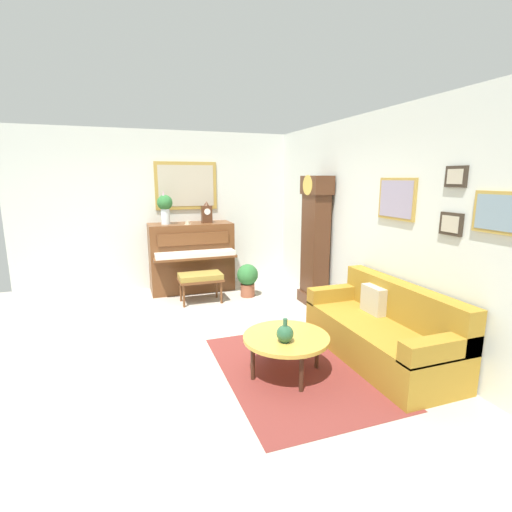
{
  "coord_description": "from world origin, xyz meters",
  "views": [
    {
      "loc": [
        4.35,
        -0.66,
        1.99
      ],
      "look_at": [
        -0.39,
        1.01,
        0.95
      ],
      "focal_mm": 26.52,
      "sensor_mm": 36.0,
      "label": 1
    }
  ],
  "objects_px": {
    "piano_bench": "(200,278)",
    "grandfather_clock": "(315,244)",
    "piano": "(192,257)",
    "green_jug": "(285,333)",
    "mantel_clock": "(207,213)",
    "teacup": "(188,223)",
    "flower_vase": "(165,206)",
    "couch": "(382,331)",
    "potted_plant": "(248,278)",
    "coffee_table": "(286,339)"
  },
  "relations": [
    {
      "from": "couch",
      "to": "flower_vase",
      "type": "height_order",
      "value": "flower_vase"
    },
    {
      "from": "grandfather_clock",
      "to": "mantel_clock",
      "type": "xyz_separation_m",
      "value": [
        -1.38,
        -1.42,
        0.42
      ]
    },
    {
      "from": "couch",
      "to": "flower_vase",
      "type": "bearing_deg",
      "value": -149.59
    },
    {
      "from": "piano",
      "to": "grandfather_clock",
      "type": "distance_m",
      "value": 2.23
    },
    {
      "from": "piano_bench",
      "to": "mantel_clock",
      "type": "distance_m",
      "value": 1.26
    },
    {
      "from": "coffee_table",
      "to": "mantel_clock",
      "type": "bearing_deg",
      "value": -178.57
    },
    {
      "from": "mantel_clock",
      "to": "flower_vase",
      "type": "height_order",
      "value": "flower_vase"
    },
    {
      "from": "grandfather_clock",
      "to": "mantel_clock",
      "type": "height_order",
      "value": "grandfather_clock"
    },
    {
      "from": "piano",
      "to": "coffee_table",
      "type": "xyz_separation_m",
      "value": [
        3.3,
        0.38,
        -0.23
      ]
    },
    {
      "from": "flower_vase",
      "to": "piano",
      "type": "bearing_deg",
      "value": 90.24
    },
    {
      "from": "mantel_clock",
      "to": "green_jug",
      "type": "bearing_deg",
      "value": 0.19
    },
    {
      "from": "mantel_clock",
      "to": "coffee_table",
      "type": "bearing_deg",
      "value": 1.43
    },
    {
      "from": "piano_bench",
      "to": "grandfather_clock",
      "type": "relative_size",
      "value": 0.34
    },
    {
      "from": "couch",
      "to": "flower_vase",
      "type": "distance_m",
      "value": 4.05
    },
    {
      "from": "piano_bench",
      "to": "flower_vase",
      "type": "distance_m",
      "value": 1.41
    },
    {
      "from": "potted_plant",
      "to": "flower_vase",
      "type": "bearing_deg",
      "value": -119.06
    },
    {
      "from": "couch",
      "to": "mantel_clock",
      "type": "height_order",
      "value": "mantel_clock"
    },
    {
      "from": "piano_bench",
      "to": "flower_vase",
      "type": "bearing_deg",
      "value": -149.96
    },
    {
      "from": "teacup",
      "to": "green_jug",
      "type": "height_order",
      "value": "teacup"
    },
    {
      "from": "mantel_clock",
      "to": "teacup",
      "type": "relative_size",
      "value": 3.28
    },
    {
      "from": "couch",
      "to": "green_jug",
      "type": "bearing_deg",
      "value": -85.34
    },
    {
      "from": "mantel_clock",
      "to": "grandfather_clock",
      "type": "bearing_deg",
      "value": 45.7
    },
    {
      "from": "grandfather_clock",
      "to": "flower_vase",
      "type": "bearing_deg",
      "value": -122.99
    },
    {
      "from": "mantel_clock",
      "to": "flower_vase",
      "type": "distance_m",
      "value": 0.73
    },
    {
      "from": "piano",
      "to": "flower_vase",
      "type": "relative_size",
      "value": 2.48
    },
    {
      "from": "green_jug",
      "to": "potted_plant",
      "type": "xyz_separation_m",
      "value": [
        -2.74,
        0.52,
        -0.18
      ]
    },
    {
      "from": "piano_bench",
      "to": "green_jug",
      "type": "bearing_deg",
      "value": 6.33
    },
    {
      "from": "piano_bench",
      "to": "flower_vase",
      "type": "xyz_separation_m",
      "value": [
        -0.74,
        -0.43,
        1.12
      ]
    },
    {
      "from": "couch",
      "to": "coffee_table",
      "type": "relative_size",
      "value": 2.16
    },
    {
      "from": "coffee_table",
      "to": "green_jug",
      "type": "relative_size",
      "value": 3.67
    },
    {
      "from": "flower_vase",
      "to": "green_jug",
      "type": "relative_size",
      "value": 2.42
    },
    {
      "from": "flower_vase",
      "to": "potted_plant",
      "type": "bearing_deg",
      "value": 60.94
    },
    {
      "from": "piano",
      "to": "green_jug",
      "type": "height_order",
      "value": "piano"
    },
    {
      "from": "couch",
      "to": "potted_plant",
      "type": "height_order",
      "value": "couch"
    },
    {
      "from": "green_jug",
      "to": "potted_plant",
      "type": "bearing_deg",
      "value": 169.33
    },
    {
      "from": "piano",
      "to": "flower_vase",
      "type": "xyz_separation_m",
      "value": [
        0.0,
        -0.42,
        0.91
      ]
    },
    {
      "from": "piano_bench",
      "to": "coffee_table",
      "type": "relative_size",
      "value": 0.8
    },
    {
      "from": "mantel_clock",
      "to": "flower_vase",
      "type": "xyz_separation_m",
      "value": [
        -0.0,
        -0.71,
        0.14
      ]
    },
    {
      "from": "coffee_table",
      "to": "mantel_clock",
      "type": "height_order",
      "value": "mantel_clock"
    },
    {
      "from": "grandfather_clock",
      "to": "potted_plant",
      "type": "relative_size",
      "value": 3.62
    },
    {
      "from": "mantel_clock",
      "to": "potted_plant",
      "type": "xyz_separation_m",
      "value": [
        0.69,
        0.53,
        -1.06
      ]
    },
    {
      "from": "flower_vase",
      "to": "potted_plant",
      "type": "distance_m",
      "value": 1.86
    },
    {
      "from": "green_jug",
      "to": "couch",
      "type": "bearing_deg",
      "value": 94.66
    },
    {
      "from": "flower_vase",
      "to": "green_jug",
      "type": "distance_m",
      "value": 3.65
    },
    {
      "from": "flower_vase",
      "to": "teacup",
      "type": "bearing_deg",
      "value": 65.62
    },
    {
      "from": "piano_bench",
      "to": "mantel_clock",
      "type": "xyz_separation_m",
      "value": [
        -0.74,
        0.29,
        0.97
      ]
    },
    {
      "from": "couch",
      "to": "teacup",
      "type": "distance_m",
      "value": 3.67
    },
    {
      "from": "couch",
      "to": "grandfather_clock",
      "type": "bearing_deg",
      "value": 174.73
    },
    {
      "from": "green_jug",
      "to": "teacup",
      "type": "bearing_deg",
      "value": -173.41
    },
    {
      "from": "couch",
      "to": "teacup",
      "type": "height_order",
      "value": "teacup"
    }
  ]
}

